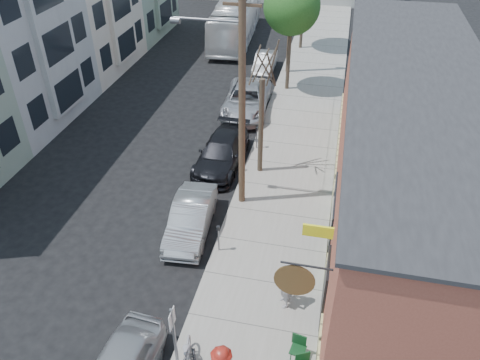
% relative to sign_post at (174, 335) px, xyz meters
% --- Properties ---
extents(ground, '(120.00, 120.00, 0.00)m').
position_rel_sign_post_xyz_m(ground, '(-2.35, 4.09, -1.83)').
color(ground, black).
extents(sidewalk, '(4.50, 58.00, 0.15)m').
position_rel_sign_post_xyz_m(sidewalk, '(1.90, 15.09, -1.76)').
color(sidewalk, gray).
rests_on(sidewalk, ground).
extents(cafe_building, '(6.60, 20.20, 6.61)m').
position_rel_sign_post_xyz_m(cafe_building, '(6.64, 9.08, 1.47)').
color(cafe_building, '#9C4D3A').
rests_on(cafe_building, ground).
extents(apartment_row, '(6.30, 32.00, 9.00)m').
position_rel_sign_post_xyz_m(apartment_row, '(-14.20, 18.09, 2.67)').
color(apartment_row, gray).
rests_on(apartment_row, ground).
extents(sign_post, '(0.07, 0.45, 2.80)m').
position_rel_sign_post_xyz_m(sign_post, '(0.00, 0.00, 0.00)').
color(sign_post, slate).
rests_on(sign_post, sidewalk).
extents(parking_meter_near, '(0.14, 0.14, 1.24)m').
position_rel_sign_post_xyz_m(parking_meter_near, '(-0.10, 5.32, -0.85)').
color(parking_meter_near, slate).
rests_on(parking_meter_near, sidewalk).
extents(parking_meter_far, '(0.14, 0.14, 1.24)m').
position_rel_sign_post_xyz_m(parking_meter_far, '(-0.10, 13.29, -0.85)').
color(parking_meter_far, slate).
rests_on(parking_meter_far, sidewalk).
extents(utility_pole_near, '(3.57, 0.28, 10.00)m').
position_rel_sign_post_xyz_m(utility_pole_near, '(0.04, 8.67, 3.58)').
color(utility_pole_near, '#503A28').
rests_on(utility_pole_near, sidewalk).
extents(tree_bare, '(0.24, 0.24, 4.81)m').
position_rel_sign_post_xyz_m(tree_bare, '(0.45, 11.25, 0.72)').
color(tree_bare, '#44392C').
rests_on(tree_bare, sidewalk).
extents(tree_leafy_mid, '(3.44, 3.44, 7.01)m').
position_rel_sign_post_xyz_m(tree_leafy_mid, '(0.45, 21.18, 3.59)').
color(tree_leafy_mid, '#44392C').
rests_on(tree_leafy_mid, sidewalk).
extents(patio_chair_a, '(0.58, 0.58, 0.88)m').
position_rel_sign_post_xyz_m(patio_chair_a, '(3.50, 1.16, -1.24)').
color(patio_chair_a, '#103A1B').
rests_on(patio_chair_a, sidewalk).
extents(patron_grey, '(0.68, 0.82, 1.92)m').
position_rel_sign_post_xyz_m(patron_grey, '(2.81, 3.21, -0.72)').
color(patron_grey, '#949298').
rests_on(patron_grey, sidewalk).
extents(car_1, '(1.86, 4.43, 1.42)m').
position_rel_sign_post_xyz_m(car_1, '(-1.55, 6.35, -1.12)').
color(car_1, '#A1A4A8').
rests_on(car_1, ground).
extents(car_2, '(2.23, 5.11, 1.46)m').
position_rel_sign_post_xyz_m(car_2, '(-1.55, 11.53, -1.10)').
color(car_2, black).
rests_on(car_2, ground).
extents(car_3, '(2.93, 5.75, 1.56)m').
position_rel_sign_post_xyz_m(car_3, '(-1.55, 17.62, -1.05)').
color(car_3, '#A8A9B0').
rests_on(car_3, ground).
extents(car_4, '(1.50, 3.98, 1.30)m').
position_rel_sign_post_xyz_m(car_4, '(-1.55, 24.06, -1.18)').
color(car_4, gray).
rests_on(car_4, ground).
extents(bus, '(3.59, 12.01, 3.30)m').
position_rel_sign_post_xyz_m(bus, '(-5.18, 30.58, -0.18)').
color(bus, white).
rests_on(bus, ground).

